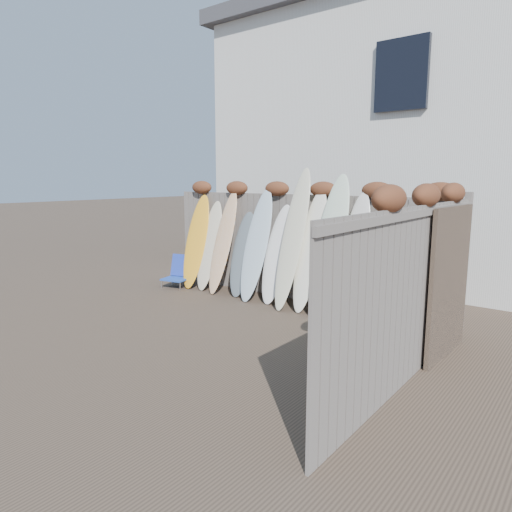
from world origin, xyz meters
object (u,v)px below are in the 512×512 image
Objects in this scene: wooden_crate at (404,334)px; surfboard_0 at (196,241)px; lattice_panel at (449,283)px; beach_chair at (179,272)px.

surfboard_0 is (-4.92, 1.13, 0.67)m from wooden_crate.
surfboard_0 is (-5.34, 0.76, 0.00)m from lattice_panel.
wooden_crate is 0.87m from lattice_panel.
lattice_panel is 0.96× the size of surfboard_0.
lattice_panel is at bearing -5.21° from beach_chair.
lattice_panel is at bearing 41.66° from wooden_crate.
beach_chair is 5.70m from lattice_panel.
surfboard_0 reaches higher than lattice_panel.
wooden_crate is (5.22, -0.89, -0.00)m from beach_chair.
beach_chair reaches higher than wooden_crate.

